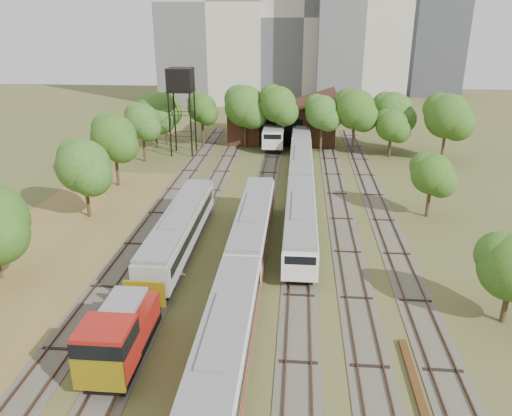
# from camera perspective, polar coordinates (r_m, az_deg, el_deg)

# --- Properties ---
(ground) EXTENTS (240.00, 240.00, 0.00)m
(ground) POSITION_cam_1_polar(r_m,az_deg,el_deg) (27.31, 0.31, -21.23)
(ground) COLOR #475123
(ground) RESTS_ON ground
(dry_grass_patch) EXTENTS (14.00, 60.00, 0.04)m
(dry_grass_patch) POSITION_cam_1_polar(r_m,az_deg,el_deg) (38.90, -26.48, -9.52)
(dry_grass_patch) COLOR brown
(dry_grass_patch) RESTS_ON ground
(tracks) EXTENTS (24.60, 80.00, 0.19)m
(tracks) POSITION_cam_1_polar(r_m,az_deg,el_deg) (48.76, 1.92, -0.99)
(tracks) COLOR #4C473D
(tracks) RESTS_ON ground
(railcar_red_set) EXTENTS (2.73, 34.58, 3.37)m
(railcar_red_set) POSITION_cam_1_polar(r_m,az_deg,el_deg) (34.59, -1.66, -7.60)
(railcar_red_set) COLOR black
(railcar_red_set) RESTS_ON ground
(railcar_green_set) EXTENTS (2.67, 52.08, 3.30)m
(railcar_green_set) POSITION_cam_1_polar(r_m,az_deg,el_deg) (59.68, 5.15, 4.85)
(railcar_green_set) COLOR black
(railcar_green_set) RESTS_ON ground
(railcar_rear) EXTENTS (2.95, 16.08, 3.65)m
(railcar_rear) POSITION_cam_1_polar(r_m,az_deg,el_deg) (77.90, 2.21, 8.92)
(railcar_rear) COLOR black
(railcar_rear) RESTS_ON ground
(shunter_locomotive) EXTENTS (2.75, 8.10, 3.60)m
(shunter_locomotive) POSITION_cam_1_polar(r_m,az_deg,el_deg) (29.60, -15.40, -14.03)
(shunter_locomotive) COLOR black
(shunter_locomotive) RESTS_ON ground
(old_grey_coach) EXTENTS (2.68, 18.00, 3.30)m
(old_grey_coach) POSITION_cam_1_polar(r_m,az_deg,el_deg) (42.01, -8.69, -2.39)
(old_grey_coach) COLOR black
(old_grey_coach) RESTS_ON ground
(water_tower) EXTENTS (3.43, 3.43, 11.85)m
(water_tower) POSITION_cam_1_polar(r_m,az_deg,el_deg) (70.28, -8.62, 14.04)
(water_tower) COLOR black
(water_tower) RESTS_ON ground
(rail_pile_far) EXTENTS (0.43, 6.84, 0.22)m
(rail_pile_far) POSITION_cam_1_polar(r_m,az_deg,el_deg) (29.64, 17.57, -18.16)
(rail_pile_far) COLOR #543218
(rail_pile_far) RESTS_ON ground
(maintenance_shed) EXTENTS (16.45, 11.55, 7.58)m
(maintenance_shed) POSITION_cam_1_polar(r_m,az_deg,el_deg) (79.66, 3.03, 9.90)
(maintenance_shed) COLOR #361B13
(maintenance_shed) RESTS_ON ground
(tree_band_left) EXTENTS (7.27, 63.95, 8.63)m
(tree_band_left) POSITION_cam_1_polar(r_m,az_deg,el_deg) (47.26, -21.62, 3.59)
(tree_band_left) COLOR #382616
(tree_band_left) RESTS_ON ground
(tree_band_far) EXTENTS (46.29, 10.75, 9.25)m
(tree_band_far) POSITION_cam_1_polar(r_m,az_deg,el_deg) (71.93, 5.55, 11.03)
(tree_band_far) COLOR #382616
(tree_band_far) RESTS_ON ground
(tree_band_right) EXTENTS (5.09, 44.50, 6.60)m
(tree_band_right) POSITION_cam_1_polar(r_m,az_deg,el_deg) (52.27, 19.14, 4.20)
(tree_band_right) COLOR #382616
(tree_band_right) RESTS_ON ground
(tower_left) EXTENTS (22.00, 16.00, 42.00)m
(tower_left) POSITION_cam_1_polar(r_m,az_deg,el_deg) (116.80, -5.10, 22.35)
(tower_left) COLOR beige
(tower_left) RESTS_ON ground
(tower_centre) EXTENTS (20.00, 18.00, 36.00)m
(tower_centre) POSITION_cam_1_polar(r_m,az_deg,el_deg) (120.11, 5.50, 20.87)
(tower_centre) COLOR #B3B0A2
(tower_centre) RESTS_ON ground
(tower_far_right) EXTENTS (12.00, 12.00, 28.00)m
(tower_far_right) POSITION_cam_1_polar(r_m,az_deg,el_deg) (134.16, 19.94, 18.09)
(tower_far_right) COLOR #3F4247
(tower_far_right) RESTS_ON ground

